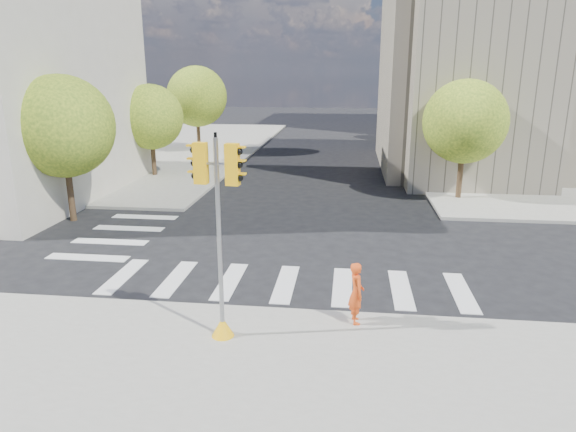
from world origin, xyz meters
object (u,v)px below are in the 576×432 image
Objects in this scene: lamp_far at (426,95)px; traffic_signal at (220,254)px; lamp_near at (460,106)px; photographer at (356,293)px.

lamp_far is 35.04m from traffic_signal.
traffic_signal is at bearing -115.01° from lamp_near.
lamp_near is at bearing -27.90° from photographer.
lamp_far is at bearing 80.88° from traffic_signal.
photographer is at bearing -100.30° from lamp_far.
lamp_far is at bearing 90.00° from lamp_near.
lamp_near is 1.61× the size of traffic_signal.
photographer is (3.28, 1.13, -1.33)m from traffic_signal.
lamp_near reaches higher than photographer.
traffic_signal is 3.71m from photographer.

